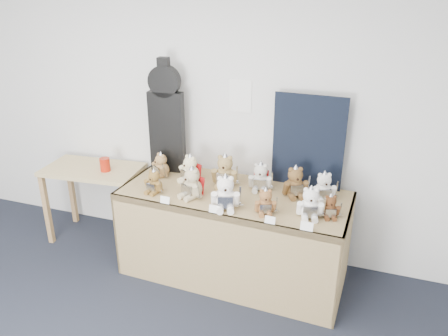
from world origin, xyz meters
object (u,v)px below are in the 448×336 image
(teddy_front_left, at_px, (192,184))
(teddy_front_centre, at_px, (225,194))
(display_table, at_px, (231,215))
(red_cup, at_px, (105,165))
(teddy_front_far_right, at_px, (310,204))
(teddy_back_centre_left, at_px, (225,172))
(teddy_back_right, at_px, (295,183))
(teddy_front_far_left, at_px, (154,182))
(side_table, at_px, (94,179))
(teddy_back_far_left, at_px, (161,166))
(guitar_case, at_px, (166,118))
(teddy_front_right, at_px, (265,202))
(teddy_back_left, at_px, (190,170))
(teddy_back_centre_right, at_px, (260,178))
(teddy_front_end, at_px, (330,207))
(teddy_back_end, at_px, (324,188))

(teddy_front_left, bearing_deg, teddy_front_centre, 6.27)
(display_table, distance_m, red_cup, 1.41)
(teddy_front_left, bearing_deg, teddy_front_far_right, 21.85)
(teddy_back_centre_left, distance_m, teddy_back_right, 0.64)
(teddy_front_far_left, relative_size, teddy_front_centre, 0.73)
(red_cup, xyz_separation_m, teddy_front_far_right, (2.08, -0.32, 0.08))
(side_table, distance_m, teddy_front_centre, 1.66)
(display_table, distance_m, teddy_front_left, 0.45)
(teddy_front_far_right, distance_m, teddy_back_far_left, 1.50)
(guitar_case, bearing_deg, teddy_front_right, -31.27)
(teddy_back_right, bearing_deg, display_table, 175.18)
(red_cup, bearing_deg, teddy_back_right, 0.60)
(teddy_front_right, bearing_deg, teddy_back_right, 49.53)
(display_table, distance_m, teddy_back_right, 0.63)
(teddy_back_left, height_order, teddy_back_far_left, teddy_back_left)
(teddy_front_left, height_order, teddy_front_right, teddy_front_left)
(teddy_front_far_right, xyz_separation_m, teddy_back_centre_right, (-0.50, 0.36, -0.00))
(teddy_front_right, xyz_separation_m, teddy_back_left, (-0.81, 0.36, 0.02))
(teddy_front_far_right, height_order, teddy_back_centre_left, teddy_back_centre_left)
(red_cup, xyz_separation_m, teddy_back_left, (0.92, -0.01, 0.08))
(teddy_front_far_right, relative_size, teddy_back_centre_right, 1.01)
(guitar_case, xyz_separation_m, teddy_front_far_left, (0.10, -0.50, -0.44))
(teddy_front_far_left, height_order, teddy_back_left, teddy_back_left)
(teddy_front_far_right, height_order, teddy_back_far_left, teddy_front_far_right)
(teddy_front_left, height_order, teddy_front_end, teddy_front_left)
(teddy_back_right, xyz_separation_m, teddy_back_end, (0.24, 0.01, -0.01))
(teddy_back_end, distance_m, teddy_back_far_left, 1.52)
(teddy_back_left, bearing_deg, side_table, -154.91)
(teddy_front_left, height_order, teddy_front_far_right, teddy_front_left)
(teddy_front_right, bearing_deg, guitar_case, 136.16)
(guitar_case, distance_m, teddy_back_right, 1.35)
(teddy_front_centre, height_order, teddy_back_left, teddy_front_centre)
(guitar_case, height_order, teddy_front_left, guitar_case)
(teddy_front_left, distance_m, teddy_back_end, 1.12)
(side_table, relative_size, teddy_front_left, 3.32)
(teddy_front_left, bearing_deg, teddy_front_far_left, -151.88)
(display_table, relative_size, teddy_front_centre, 6.27)
(teddy_front_centre, relative_size, teddy_back_centre_right, 1.14)
(red_cup, bearing_deg, side_table, 172.75)
(teddy_front_far_left, xyz_separation_m, teddy_back_far_left, (-0.11, 0.34, 0.01))
(teddy_back_right, height_order, teddy_back_far_left, teddy_back_right)
(display_table, height_order, teddy_back_far_left, teddy_back_far_left)
(teddy_front_centre, relative_size, teddy_back_right, 1.08)
(side_table, height_order, teddy_back_far_left, teddy_back_far_left)
(teddy_front_right, bearing_deg, teddy_front_far_right, -9.15)
(red_cup, bearing_deg, teddy_front_end, -6.72)
(teddy_back_left, xyz_separation_m, teddy_back_centre_left, (0.33, 0.03, 0.02))
(display_table, xyz_separation_m, teddy_front_end, (0.84, -0.07, 0.26))
(teddy_front_right, height_order, teddy_back_right, teddy_back_right)
(side_table, xyz_separation_m, teddy_back_end, (2.31, 0.01, 0.27))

